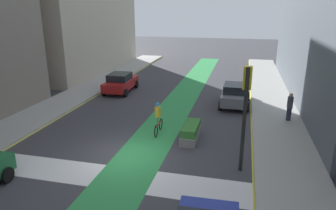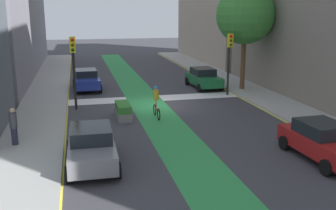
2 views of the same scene
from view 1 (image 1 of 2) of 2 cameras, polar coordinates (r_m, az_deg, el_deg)
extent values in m
plane|color=#38383D|center=(15.14, -8.02, -9.15)|extent=(120.00, 120.00, 0.00)
cube|color=#2D8C47|center=(14.89, -5.25, -9.50)|extent=(2.40, 60.00, 0.01)
cube|color=silver|center=(13.53, -11.19, -12.78)|extent=(12.00, 1.80, 0.01)
cube|color=yellow|center=(18.10, -26.10, -6.25)|extent=(0.16, 60.00, 0.01)
cube|color=#9E9E99|center=(14.36, 21.69, -11.54)|extent=(3.00, 60.00, 0.15)
cube|color=yellow|center=(14.24, 15.57, -11.48)|extent=(0.16, 60.00, 0.01)
cylinder|color=black|center=(13.18, 13.86, -2.92)|extent=(0.16, 0.16, 4.53)
cube|color=gold|center=(12.88, 14.44, 4.87)|extent=(0.35, 0.28, 0.95)
sphere|color=red|center=(12.96, 14.54, 6.30)|extent=(0.20, 0.20, 0.20)
sphere|color=#4C380C|center=(13.02, 14.44, 5.00)|extent=(0.20, 0.20, 0.20)
sphere|color=#0C3814|center=(13.08, 14.34, 3.72)|extent=(0.20, 0.20, 0.20)
cube|color=#A51919|center=(26.15, -8.72, 3.91)|extent=(1.96, 4.27, 0.70)
cube|color=black|center=(25.83, -8.93, 5.16)|extent=(1.68, 2.06, 0.55)
cylinder|color=black|center=(27.88, -9.40, 3.99)|extent=(0.24, 0.65, 0.64)
cylinder|color=black|center=(27.30, -5.85, 3.85)|extent=(0.24, 0.65, 0.64)
cylinder|color=black|center=(25.24, -11.73, 2.43)|extent=(0.24, 0.65, 0.64)
cylinder|color=black|center=(24.60, -7.87, 2.24)|extent=(0.24, 0.65, 0.64)
cube|color=slate|center=(22.78, 12.28, 1.66)|extent=(1.86, 4.22, 0.70)
cube|color=black|center=(22.42, 12.36, 3.06)|extent=(1.63, 2.02, 0.55)
cylinder|color=black|center=(24.33, 10.28, 1.95)|extent=(0.23, 0.64, 0.64)
cylinder|color=black|center=(24.28, 14.51, 1.63)|extent=(0.23, 0.64, 0.64)
cylinder|color=black|center=(21.52, 9.64, -0.09)|extent=(0.23, 0.64, 0.64)
cylinder|color=black|center=(21.46, 14.42, -0.46)|extent=(0.23, 0.64, 0.64)
cylinder|color=black|center=(14.31, -27.60, -11.37)|extent=(0.24, 0.65, 0.64)
torus|color=black|center=(17.81, -1.34, -3.56)|extent=(0.07, 0.68, 0.68)
torus|color=black|center=(16.87, -2.21, -4.81)|extent=(0.07, 0.68, 0.68)
cylinder|color=red|center=(17.27, -1.77, -3.61)|extent=(0.07, 0.95, 0.06)
cylinder|color=red|center=(17.04, -1.91, -2.95)|extent=(0.05, 0.05, 0.50)
cylinder|color=gold|center=(16.87, -1.93, -1.27)|extent=(0.32, 0.32, 0.55)
sphere|color=tan|center=(16.75, -1.94, -0.03)|extent=(0.22, 0.22, 0.22)
sphere|color=#268CCC|center=(16.73, -1.94, 0.10)|extent=(0.23, 0.23, 0.23)
cylinder|color=#262638|center=(20.23, 21.39, -1.57)|extent=(0.28, 0.28, 0.79)
cylinder|color=#3F3F47|center=(20.02, 21.62, 0.45)|extent=(0.34, 0.34, 0.70)
sphere|color=tan|center=(19.89, 21.77, 1.73)|extent=(0.23, 0.23, 0.23)
cube|color=slate|center=(16.64, 4.22, -5.60)|extent=(0.82, 2.30, 0.45)
cube|color=#33722D|center=(16.48, 4.25, -4.24)|extent=(0.74, 2.07, 0.40)
camera|label=2|loc=(37.05, 14.30, 16.13)|focal=41.91mm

